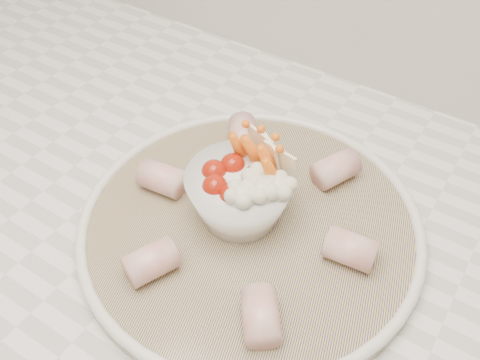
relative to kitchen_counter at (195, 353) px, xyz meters
The scene contains 4 objects.
kitchen_counter is the anchor object (origin of this frame).
serving_platter 0.49m from the kitchen_counter, ahead, with size 0.46×0.46×0.02m.
veggie_bowl 0.52m from the kitchen_counter, ahead, with size 0.12×0.12×0.10m.
cured_meat_rolls 0.51m from the kitchen_counter, ahead, with size 0.27×0.28×0.03m.
Camera 1 is at (0.32, 1.11, 1.38)m, focal length 40.00 mm.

